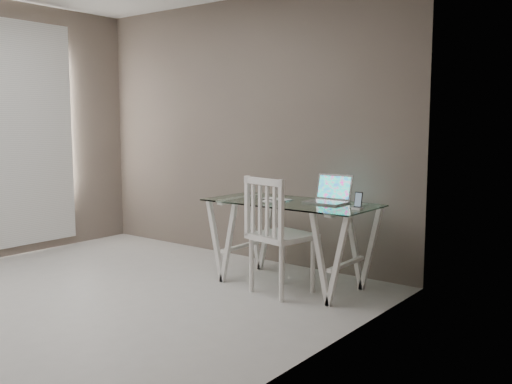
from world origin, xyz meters
The scene contains 7 objects.
room centered at (-0.06, 0.02, 1.72)m, with size 4.50×4.52×2.71m.
desk centered at (1.04, 1.62, 0.38)m, with size 1.50×0.70×0.75m.
chair centered at (1.08, 1.34, 0.55)m, with size 0.53×0.53×0.99m.
laptop centered at (1.32, 1.80, 0.80)m, with size 0.34×0.29×0.24m.
keyboard centered at (0.86, 1.66, 0.75)m, with size 0.27×0.12×0.01m, color silver.
mouse centered at (0.94, 1.42, 0.76)m, with size 0.11×0.06×0.03m, color white.
phone_dock centered at (1.70, 1.59, 0.78)m, with size 0.08×0.08×0.14m.
Camera 1 is at (3.78, -2.43, 1.43)m, focal length 40.00 mm.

